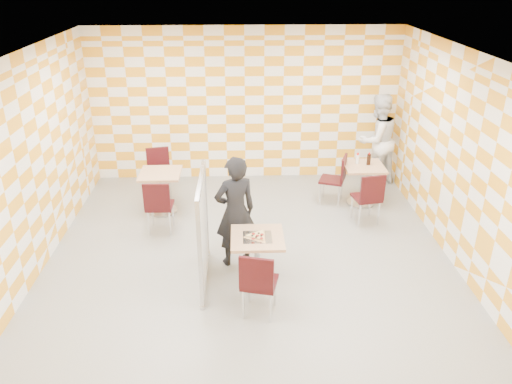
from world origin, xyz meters
TOP-DOWN VIEW (x-y plane):
  - room_shell at (0.00, 0.54)m, footprint 7.00×7.00m
  - main_table at (0.10, -0.34)m, footprint 0.70×0.70m
  - second_table at (2.10, 2.13)m, footprint 0.70×0.70m
  - empty_table at (-1.49, 1.92)m, footprint 0.70×0.70m
  - chair_main_front at (0.08, -1.04)m, footprint 0.51×0.52m
  - chair_second_front at (2.02, 1.33)m, footprint 0.49×0.50m
  - chair_second_side at (1.64, 2.15)m, footprint 0.55×0.54m
  - chair_empty_near at (-1.43, 1.14)m, footprint 0.43×0.44m
  - chair_empty_far at (-1.63, 2.62)m, footprint 0.50×0.50m
  - partition at (-0.62, -0.22)m, footprint 0.08×1.38m
  - man_dark at (-0.19, 0.23)m, footprint 0.71×0.58m
  - man_white at (2.55, 3.05)m, footprint 1.08×0.99m
  - pizza_on_foil at (0.10, -0.36)m, footprint 0.40×0.40m
  - sport_bottle at (1.99, 2.23)m, footprint 0.06×0.06m
  - soda_bottle at (2.18, 2.16)m, footprint 0.07×0.07m

SIDE VIEW (x-z plane):
  - main_table at x=0.10m, z-range 0.13..0.88m
  - second_table at x=2.10m, z-range 0.13..0.88m
  - empty_table at x=-1.49m, z-range 0.13..0.88m
  - chair_main_front at x=0.08m, z-range 0.08..1.01m
  - chair_second_front at x=2.02m, z-range 0.08..1.01m
  - chair_second_side at x=1.64m, z-range 0.08..1.01m
  - chair_empty_near at x=-1.43m, z-range 0.08..1.01m
  - chair_empty_far at x=-1.63m, z-range 0.08..1.01m
  - pizza_on_foil at x=0.10m, z-range 0.74..0.79m
  - partition at x=-0.62m, z-range 0.02..1.57m
  - man_dark at x=-0.19m, z-range 0.00..1.66m
  - sport_bottle at x=1.99m, z-range 0.74..0.94m
  - soda_bottle at x=2.18m, z-range 0.74..0.97m
  - man_white at x=2.55m, z-range 0.00..1.81m
  - room_shell at x=0.00m, z-range -2.00..5.00m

